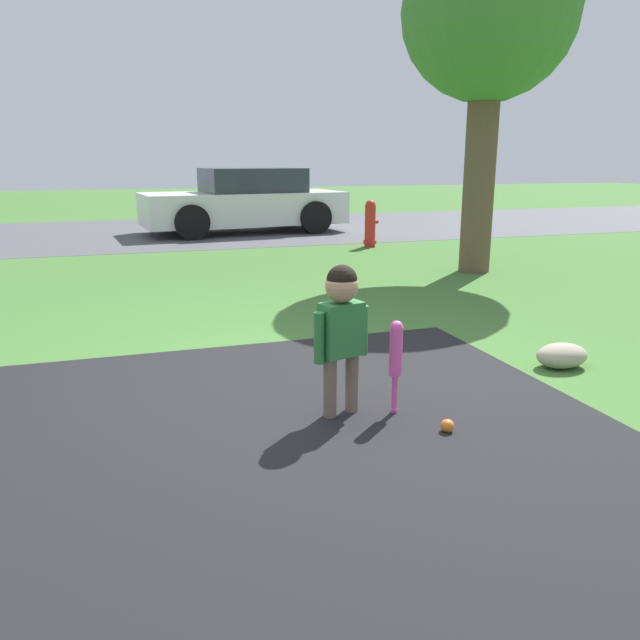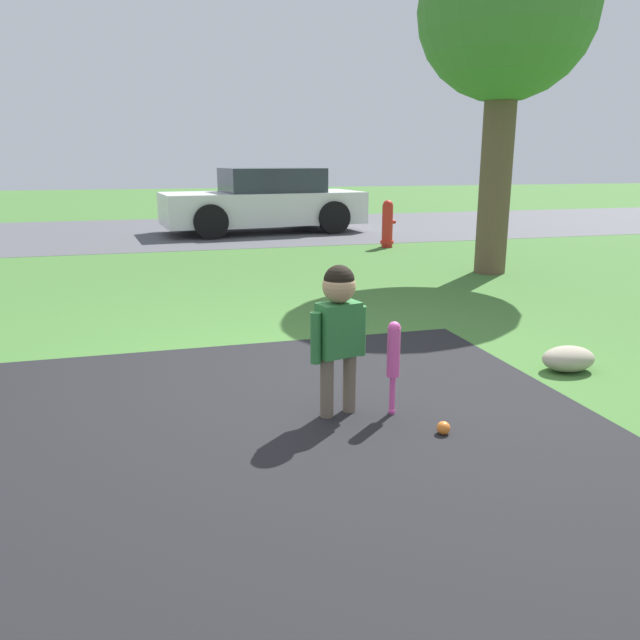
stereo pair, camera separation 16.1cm
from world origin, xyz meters
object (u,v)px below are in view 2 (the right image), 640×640
sports_ball (443,428)px  tree_near_driveway (507,15)px  child (339,319)px  baseball_bat (393,355)px  parked_car (265,202)px  fire_hydrant (387,224)px

sports_ball → tree_near_driveway: tree_near_driveway is taller
child → tree_near_driveway: bearing=35.3°
baseball_bat → parked_car: 9.74m
child → sports_ball: child is taller
child → baseball_bat: child is taller
parked_car → tree_near_driveway: 6.42m
baseball_bat → parked_car: bearing=83.7°
child → tree_near_driveway: size_ratio=0.21×
child → sports_ball: 0.84m
fire_hydrant → tree_near_driveway: 3.88m
parked_car → child: bearing=76.4°
fire_hydrant → parked_car: 3.28m
sports_ball → child: bearing=138.4°
child → parked_car: size_ratio=0.21×
child → parked_car: (1.37, 9.59, 0.04)m
child → baseball_bat: bearing=-30.4°
parked_car → sports_ball: bearing=79.4°
sports_ball → parked_car: size_ratio=0.02×
baseball_bat → parked_car: parked_car is taller
baseball_bat → parked_car: size_ratio=0.14×
baseball_bat → sports_ball: (0.17, -0.34, -0.33)m
fire_hydrant → parked_car: (-1.59, 2.86, 0.23)m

